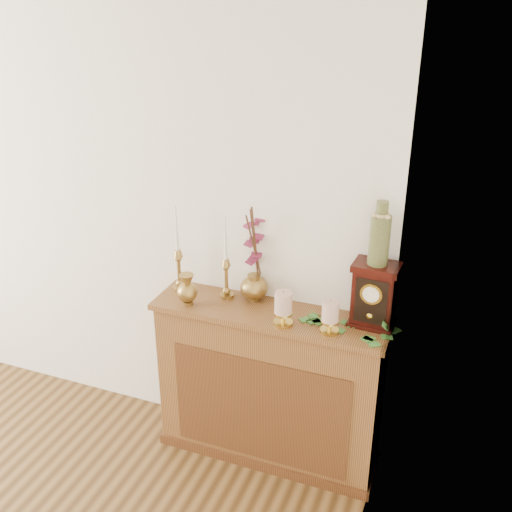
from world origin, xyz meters
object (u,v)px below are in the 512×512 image
at_px(ginger_jar, 255,255).
at_px(mantel_clock, 374,296).
at_px(candlestick_left, 179,263).
at_px(ceramic_vase, 380,237).
at_px(bud_vase, 187,290).
at_px(candlestick_center, 226,272).

distance_m(ginger_jar, mantel_clock, 0.65).
relative_size(candlestick_left, ceramic_vase, 1.57).
distance_m(bud_vase, ginger_jar, 0.40).
bearing_deg(ceramic_vase, mantel_clock, -93.22).
bearing_deg(candlestick_center, bud_vase, -137.23).
distance_m(candlestick_left, candlestick_center, 0.27).
bearing_deg(bud_vase, ginger_jar, 36.29).
bearing_deg(ginger_jar, ceramic_vase, -6.06).
distance_m(bud_vase, ceramic_vase, 1.02).
bearing_deg(ginger_jar, bud_vase, -143.71).
relative_size(candlestick_center, mantel_clock, 1.39).
height_order(candlestick_center, ceramic_vase, ceramic_vase).
bearing_deg(ginger_jar, candlestick_center, -152.91).
xyz_separation_m(candlestick_center, ceramic_vase, (0.78, 0.00, 0.32)).
xyz_separation_m(candlestick_left, candlestick_center, (0.27, 0.01, -0.01)).
relative_size(bud_vase, ginger_jar, 0.32).
height_order(candlestick_left, ceramic_vase, ceramic_vase).
xyz_separation_m(candlestick_left, mantel_clock, (1.05, 0.01, 0.00)).
bearing_deg(ceramic_vase, bud_vase, -171.10).
height_order(mantel_clock, ceramic_vase, ceramic_vase).
bearing_deg(bud_vase, mantel_clock, 8.73).
relative_size(bud_vase, mantel_clock, 0.53).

